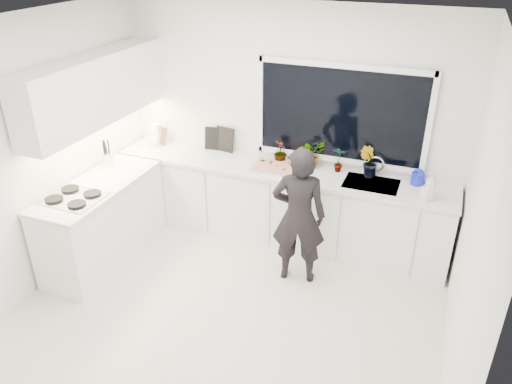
% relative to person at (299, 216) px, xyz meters
% --- Properties ---
extents(floor, '(4.00, 3.50, 0.02)m').
position_rel_person_xyz_m(floor, '(-0.46, -0.77, -0.77)').
color(floor, beige).
rests_on(floor, ground).
extents(wall_back, '(4.00, 0.02, 2.70)m').
position_rel_person_xyz_m(wall_back, '(-0.46, 0.99, 0.59)').
color(wall_back, white).
rests_on(wall_back, ground).
extents(wall_left, '(0.02, 3.50, 2.70)m').
position_rel_person_xyz_m(wall_left, '(-2.47, -0.77, 0.59)').
color(wall_left, white).
rests_on(wall_left, ground).
extents(wall_right, '(0.02, 3.50, 2.70)m').
position_rel_person_xyz_m(wall_right, '(1.55, -0.77, 0.59)').
color(wall_right, white).
rests_on(wall_right, ground).
extents(ceiling, '(4.00, 3.50, 0.02)m').
position_rel_person_xyz_m(ceiling, '(-0.46, -0.77, 1.95)').
color(ceiling, white).
rests_on(ceiling, wall_back).
extents(window, '(1.80, 0.02, 1.00)m').
position_rel_person_xyz_m(window, '(0.14, 0.96, 0.79)').
color(window, black).
rests_on(window, wall_back).
extents(base_cabinets_back, '(3.92, 0.58, 0.88)m').
position_rel_person_xyz_m(base_cabinets_back, '(-0.46, 0.68, -0.32)').
color(base_cabinets_back, white).
rests_on(base_cabinets_back, floor).
extents(base_cabinets_left, '(0.58, 1.60, 0.88)m').
position_rel_person_xyz_m(base_cabinets_left, '(-2.13, -0.42, -0.32)').
color(base_cabinets_left, white).
rests_on(base_cabinets_left, floor).
extents(countertop_back, '(3.94, 0.62, 0.04)m').
position_rel_person_xyz_m(countertop_back, '(-0.46, 0.67, 0.14)').
color(countertop_back, silver).
rests_on(countertop_back, base_cabinets_back).
extents(countertop_left, '(0.62, 1.60, 0.04)m').
position_rel_person_xyz_m(countertop_left, '(-2.13, -0.42, 0.14)').
color(countertop_left, silver).
rests_on(countertop_left, base_cabinets_left).
extents(upper_cabinets, '(0.34, 2.10, 0.70)m').
position_rel_person_xyz_m(upper_cabinets, '(-2.25, -0.07, 1.09)').
color(upper_cabinets, white).
rests_on(upper_cabinets, wall_left).
extents(sink, '(0.58, 0.42, 0.14)m').
position_rel_person_xyz_m(sink, '(0.59, 0.68, 0.11)').
color(sink, silver).
rests_on(sink, countertop_back).
extents(faucet, '(0.03, 0.03, 0.22)m').
position_rel_person_xyz_m(faucet, '(0.59, 0.88, 0.27)').
color(faucet, silver).
rests_on(faucet, countertop_back).
extents(stovetop, '(0.56, 0.48, 0.03)m').
position_rel_person_xyz_m(stovetop, '(-2.15, -0.77, 0.18)').
color(stovetop, black).
rests_on(stovetop, countertop_left).
extents(person, '(0.61, 0.47, 1.51)m').
position_rel_person_xyz_m(person, '(0.00, 0.00, 0.00)').
color(person, black).
rests_on(person, floor).
extents(pizza_tray, '(0.51, 0.38, 0.03)m').
position_rel_person_xyz_m(pizza_tray, '(-0.49, 0.65, 0.18)').
color(pizza_tray, silver).
rests_on(pizza_tray, countertop_back).
extents(pizza, '(0.47, 0.33, 0.01)m').
position_rel_person_xyz_m(pizza, '(-0.49, 0.65, 0.20)').
color(pizza, '#AF171D').
rests_on(pizza, pizza_tray).
extents(watering_can, '(0.14, 0.14, 0.13)m').
position_rel_person_xyz_m(watering_can, '(1.05, 0.84, 0.23)').
color(watering_can, '#1620CF').
rests_on(watering_can, countertop_back).
extents(paper_towel_roll, '(0.12, 0.12, 0.26)m').
position_rel_person_xyz_m(paper_towel_roll, '(-2.13, 0.78, 0.29)').
color(paper_towel_roll, white).
rests_on(paper_towel_roll, countertop_back).
extents(knife_block, '(0.15, 0.13, 0.22)m').
position_rel_person_xyz_m(knife_block, '(-2.09, 0.82, 0.27)').
color(knife_block, brown).
rests_on(knife_block, countertop_back).
extents(utensil_crock, '(0.16, 0.16, 0.16)m').
position_rel_person_xyz_m(utensil_crock, '(-2.31, 0.03, 0.24)').
color(utensil_crock, '#B5B5BA').
rests_on(utensil_crock, countertop_left).
extents(picture_frame_large, '(0.22, 0.06, 0.28)m').
position_rel_person_xyz_m(picture_frame_large, '(-1.39, 0.92, 0.30)').
color(picture_frame_large, black).
rests_on(picture_frame_large, countertop_back).
extents(picture_frame_small, '(0.25, 0.06, 0.30)m').
position_rel_person_xyz_m(picture_frame_small, '(-1.24, 0.92, 0.31)').
color(picture_frame_small, black).
rests_on(picture_frame_small, countertop_back).
extents(herb_plants, '(1.21, 0.40, 0.34)m').
position_rel_person_xyz_m(herb_plants, '(-0.01, 0.84, 0.33)').
color(herb_plants, '#26662D').
rests_on(herb_plants, countertop_back).
extents(soap_bottles, '(0.17, 0.16, 0.30)m').
position_rel_person_xyz_m(soap_bottles, '(1.18, 0.53, 0.30)').
color(soap_bottles, '#D8BF66').
rests_on(soap_bottles, countertop_back).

